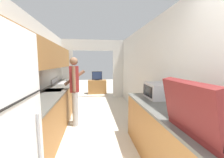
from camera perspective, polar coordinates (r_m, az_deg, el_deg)
wall_left at (r=3.21m, az=-29.83°, el=4.23°), size 0.38×7.90×2.50m
wall_right at (r=2.93m, az=20.14°, el=0.66°), size 0.06×7.90×2.50m
wall_far_with_doorway at (r=5.94m, az=-7.70°, el=5.81°), size 2.99×0.06×2.50m
counter_left at (r=3.63m, az=-23.10°, el=-11.31°), size 0.62×4.44×0.89m
counter_right at (r=2.28m, az=22.64°, el=-22.56°), size 0.62×2.22×0.89m
range_oven at (r=4.86m, az=-19.09°, el=-6.54°), size 0.66×0.75×1.03m
person at (r=3.49m, az=-15.26°, el=-4.05°), size 0.54×0.39×1.67m
suitcase at (r=1.52m, az=33.71°, el=-13.55°), size 0.53×0.67×0.50m
microwave at (r=2.65m, az=18.11°, el=-4.63°), size 0.35×0.45×0.28m
tv_cabinet at (r=6.94m, az=-6.20°, el=-3.22°), size 0.90×0.42×0.68m
television at (r=6.82m, az=-6.25°, el=1.28°), size 0.49×0.16×0.44m
knife at (r=5.39m, az=-18.21°, el=-0.39°), size 0.06×0.32×0.02m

